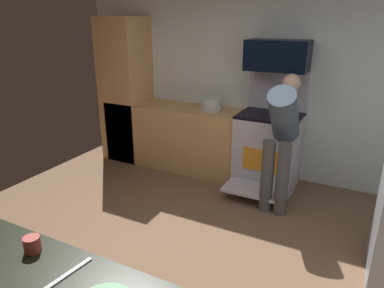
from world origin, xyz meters
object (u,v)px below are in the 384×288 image
object	(u,v)px
oven_range	(268,148)
stock_pot	(212,104)
person_cook	(282,134)
mug_tea	(32,244)
microwave	(277,55)

from	to	relation	value
oven_range	stock_pot	distance (m)	0.95
person_cook	stock_pot	size ratio (longest dim) A/B	5.19
person_cook	mug_tea	size ratio (longest dim) A/B	16.92
mug_tea	microwave	bearing A→B (deg)	82.63
mug_tea	stock_pot	xyz separation A→B (m)	(-0.39, 3.21, 0.04)
oven_range	microwave	bearing A→B (deg)	90.00
microwave	person_cook	world-z (taller)	microwave
microwave	person_cook	distance (m)	1.02
person_cook	mug_tea	bearing A→B (deg)	-104.50
mug_tea	person_cook	bearing A→B (deg)	75.50
microwave	stock_pot	world-z (taller)	microwave
stock_pot	person_cook	bearing A→B (deg)	-26.55
oven_range	microwave	distance (m)	1.15
mug_tea	stock_pot	world-z (taller)	stock_pot
oven_range	person_cook	world-z (taller)	person_cook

